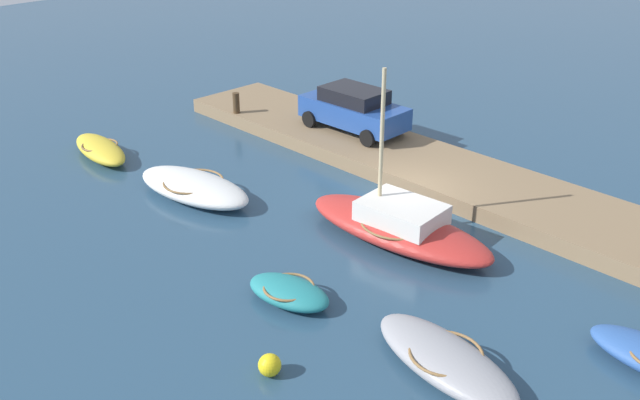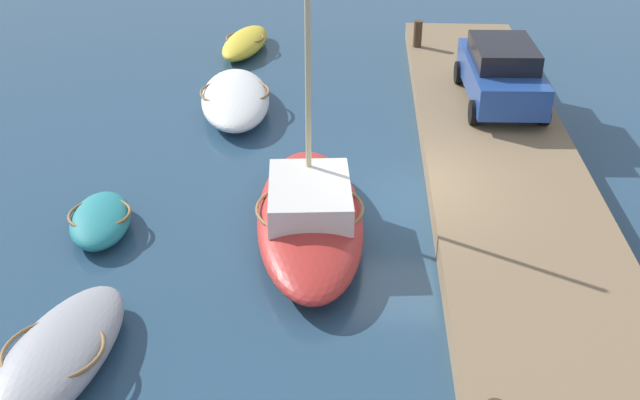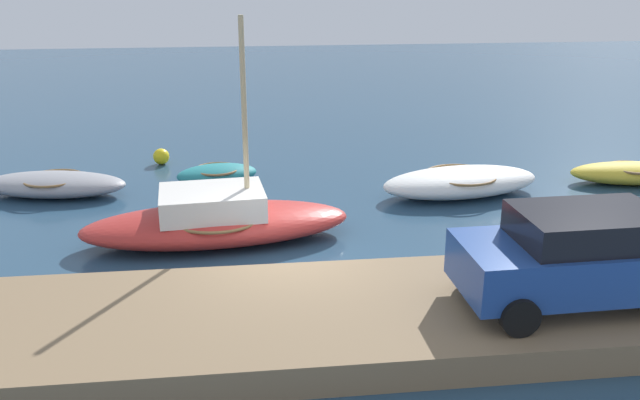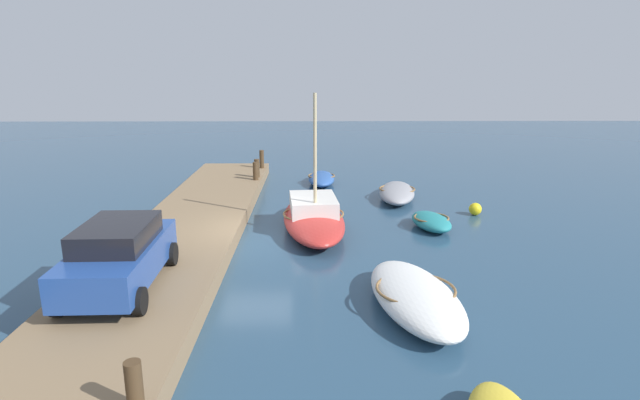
% 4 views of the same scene
% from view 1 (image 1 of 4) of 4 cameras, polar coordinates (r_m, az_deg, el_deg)
% --- Properties ---
extents(ground_plane, '(84.00, 84.00, 0.00)m').
position_cam_1_polar(ground_plane, '(23.94, 6.54, -0.32)').
color(ground_plane, navy).
extents(dock_platform, '(24.87, 3.69, 0.54)m').
position_cam_1_polar(dock_platform, '(25.60, 10.04, 1.91)').
color(dock_platform, '#846B4C').
rests_on(dock_platform, ground_plane).
extents(motorboat_white, '(4.79, 2.60, 0.77)m').
position_cam_1_polar(motorboat_white, '(24.42, -9.84, 1.02)').
color(motorboat_white, white).
rests_on(motorboat_white, ground_plane).
extents(sailboat_red, '(6.34, 2.74, 5.10)m').
position_cam_1_polar(sailboat_red, '(21.46, 6.19, -1.98)').
color(sailboat_red, '#B72D28').
rests_on(sailboat_red, ground_plane).
extents(rowboat_grey, '(4.22, 2.19, 0.65)m').
position_cam_1_polar(rowboat_grey, '(16.64, 9.78, -12.18)').
color(rowboat_grey, '#939399').
rests_on(rowboat_grey, ground_plane).
extents(rowboat_yellow, '(3.73, 1.74, 0.63)m').
position_cam_1_polar(rowboat_yellow, '(28.52, -16.80, 3.82)').
color(rowboat_yellow, gold).
rests_on(rowboat_yellow, ground_plane).
extents(dinghy_teal, '(2.54, 1.67, 0.56)m').
position_cam_1_polar(dinghy_teal, '(18.71, -2.45, -7.18)').
color(dinghy_teal, teal).
rests_on(dinghy_teal, ground_plane).
extents(mooring_post_east, '(0.28, 0.28, 0.86)m').
position_cam_1_polar(mooring_post_east, '(30.59, -6.57, 7.55)').
color(mooring_post_east, '#47331E').
rests_on(mooring_post_east, dock_platform).
extents(parked_car, '(4.35, 2.13, 1.69)m').
position_cam_1_polar(parked_car, '(28.32, 2.66, 7.15)').
color(parked_car, '#234793').
rests_on(parked_car, dock_platform).
extents(marker_buoy, '(0.52, 0.52, 0.52)m').
position_cam_1_polar(marker_buoy, '(16.42, -3.96, -12.75)').
color(marker_buoy, yellow).
rests_on(marker_buoy, ground_plane).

